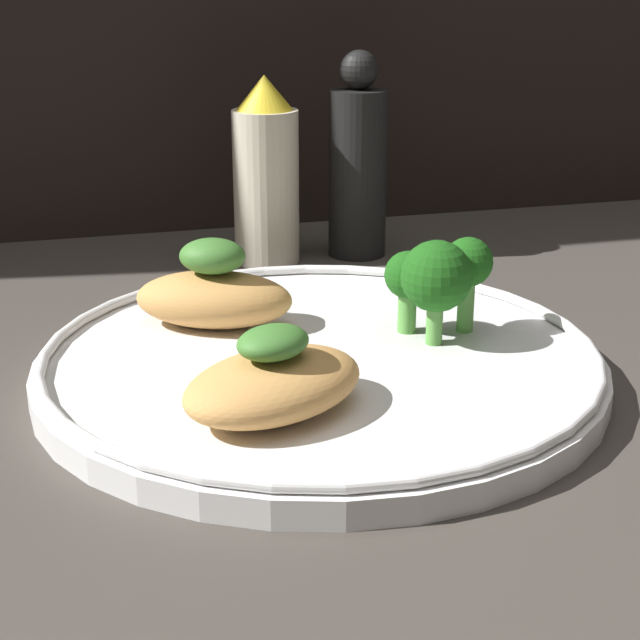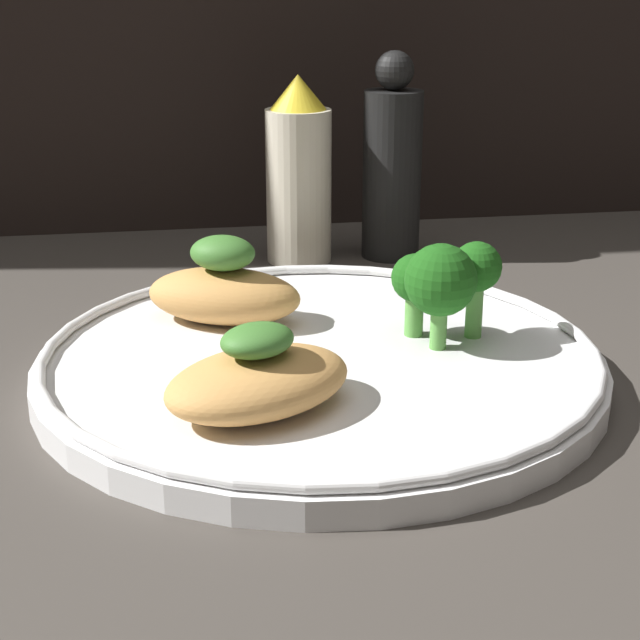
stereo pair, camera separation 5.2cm
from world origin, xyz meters
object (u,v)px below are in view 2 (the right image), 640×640
Objects in this scene: plate at (320,362)px; sauce_bottle at (299,174)px; broccoli_bunch at (445,281)px; pepper_grinder at (392,166)px.

plate is 2.21× the size of sauce_bottle.
broccoli_bunch reaches higher than plate.
plate is 24.85cm from pepper_grinder.
broccoli_bunch is 0.39× the size of pepper_grinder.
plate is at bearing -175.94° from broccoli_bunch.
sauce_bottle is (-4.89, 21.92, 1.48)cm from broccoli_bunch.
sauce_bottle is at bearing 102.58° from broccoli_bunch.
sauce_bottle reaches higher than plate.
broccoli_bunch is 22.10cm from pepper_grinder.
plate is 8.00cm from broccoli_bunch.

